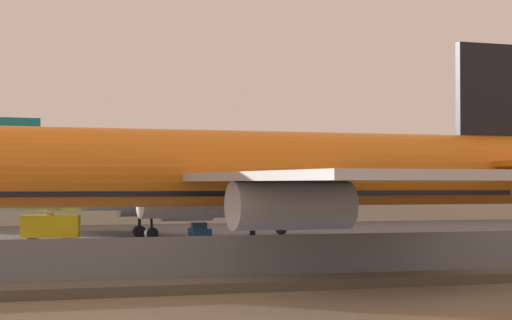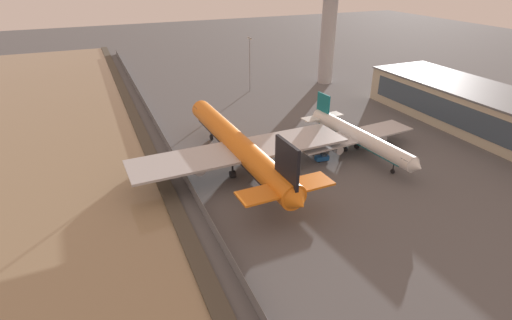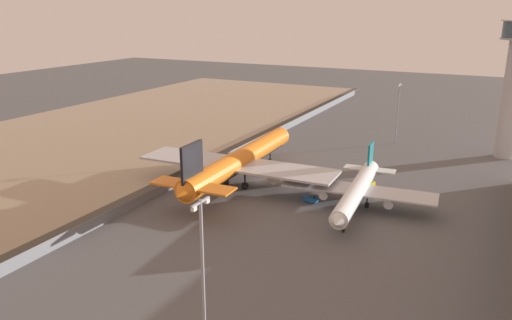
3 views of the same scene
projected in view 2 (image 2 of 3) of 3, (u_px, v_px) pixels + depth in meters
ground_plane at (247, 161)px, 95.70m from camera, size 500.00×500.00×0.00m
shoreline_seawall at (161, 176)px, 88.38m from camera, size 320.00×3.00×0.50m
perimeter_fence at (181, 169)px, 89.54m from camera, size 280.00×0.10×2.40m
cargo_jet_orange at (239, 146)px, 89.00m from camera, size 57.49×49.60×15.71m
passenger_jet_white_teal at (357, 136)px, 98.07m from camera, size 38.69×33.32×11.27m
baggage_tug at (322, 158)px, 95.43m from camera, size 1.91×3.34×1.80m
ops_van at (329, 133)px, 108.14m from camera, size 5.58×3.46×2.48m
control_tower at (329, 20)px, 147.14m from camera, size 11.04×11.04×41.11m
apron_light_mast_apron_west at (250, 61)px, 142.33m from camera, size 3.20×0.40×19.34m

